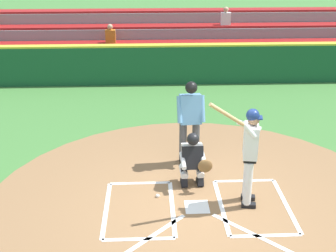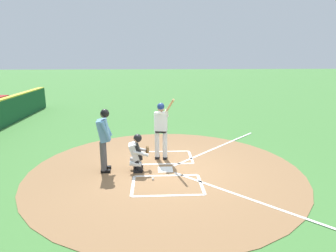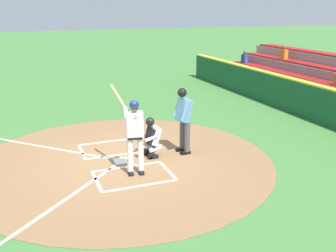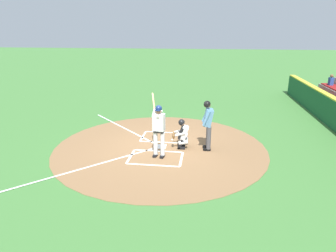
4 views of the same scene
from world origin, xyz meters
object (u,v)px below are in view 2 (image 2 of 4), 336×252
catcher (137,152)px  baseball (153,179)px  plate_umpire (104,136)px  batter (161,127)px

catcher → baseball: catcher is taller
catcher → baseball: 1.00m
catcher → plate_umpire: bearing=-91.2°
catcher → plate_umpire: plate_umpire is taller
batter → baseball: 1.96m
plate_umpire → catcher: bearing=88.8°
batter → catcher: (0.92, -0.73, -0.51)m
plate_umpire → baseball: size_ratio=25.20×
batter → plate_umpire: 1.90m
catcher → baseball: size_ratio=15.27×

